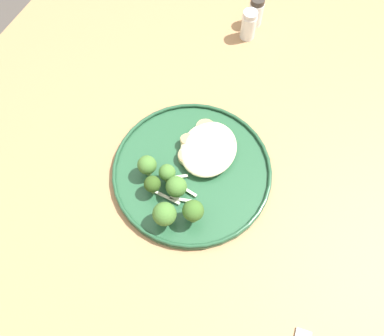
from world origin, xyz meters
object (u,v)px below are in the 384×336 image
object	(u,v)px
broccoli_floret_center_pile	(147,165)
salt_shaker	(248,25)
seared_scallop_front_small	(214,138)
seared_scallop_large_seared	(205,128)
broccoli_floret_near_rim	(165,214)
seared_scallop_center_golden	(228,143)
dinner_plate	(192,171)
broccoli_floret_rear_charred	(193,211)
seared_scallop_right_edge	(189,142)
pepper_shaker	(255,11)
seared_scallop_left_edge	(209,150)
broccoli_floret_front_edge	(176,187)
broccoli_floret_left_leaning	(152,184)
seared_scallop_tiny_bay	(188,156)
broccoli_floret_split_head	(169,174)

from	to	relation	value
broccoli_floret_center_pile	salt_shaker	size ratio (longest dim) A/B	0.75
seared_scallop_front_small	seared_scallop_large_seared	bearing A→B (deg)	60.66
broccoli_floret_near_rim	seared_scallop_center_golden	bearing A→B (deg)	-12.50
dinner_plate	salt_shaker	xyz separation A→B (m)	(0.36, 0.03, 0.02)
broccoli_floret_center_pile	broccoli_floret_rear_charred	bearing A→B (deg)	-112.55
seared_scallop_center_golden	seared_scallop_right_edge	size ratio (longest dim) A/B	0.98
broccoli_floret_near_rim	pepper_shaker	bearing A→B (deg)	3.76
dinner_plate	seared_scallop_right_edge	distance (m)	0.05
seared_scallop_center_golden	broccoli_floret_center_pile	xyz separation A→B (m)	(-0.11, 0.11, 0.02)
seared_scallop_left_edge	salt_shaker	bearing A→B (deg)	8.35
broccoli_floret_rear_charred	broccoli_floret_center_pile	size ratio (longest dim) A/B	1.16
seared_scallop_left_edge	broccoli_floret_near_rim	bearing A→B (deg)	175.43
broccoli_floret_near_rim	seared_scallop_left_edge	bearing A→B (deg)	-4.57
dinner_plate	seared_scallop_left_edge	xyz separation A→B (m)	(0.05, -0.01, 0.01)
broccoli_floret_front_edge	seared_scallop_front_small	bearing A→B (deg)	-7.10
seared_scallop_front_small	broccoli_floret_near_rim	world-z (taller)	broccoli_floret_near_rim
broccoli_floret_front_edge	salt_shaker	distance (m)	0.41
broccoli_floret_left_leaning	salt_shaker	world-z (taller)	salt_shaker
salt_shaker	seared_scallop_front_small	bearing A→B (deg)	-171.23
seared_scallop_tiny_bay	seared_scallop_left_edge	bearing A→B (deg)	-46.37
dinner_plate	broccoli_floret_rear_charred	xyz separation A→B (m)	(-0.08, -0.04, 0.04)
seared_scallop_left_edge	broccoli_floret_left_leaning	world-z (taller)	broccoli_floret_left_leaning
seared_scallop_left_edge	broccoli_floret_near_rim	world-z (taller)	broccoli_floret_near_rim
broccoli_floret_left_leaning	broccoli_floret_rear_charred	size ratio (longest dim) A/B	0.77
seared_scallop_front_small	seared_scallop_tiny_bay	bearing A→B (deg)	153.67
seared_scallop_left_edge	broccoli_floret_near_rim	size ratio (longest dim) A/B	0.57
seared_scallop_tiny_bay	broccoli_floret_split_head	world-z (taller)	broccoli_floret_split_head
seared_scallop_center_golden	salt_shaker	size ratio (longest dim) A/B	0.38
dinner_plate	seared_scallop_right_edge	xyz separation A→B (m)	(0.05, 0.03, 0.01)
seared_scallop_left_edge	broccoli_floret_front_edge	size ratio (longest dim) A/B	0.68
pepper_shaker	broccoli_floret_left_leaning	bearing A→B (deg)	178.62
seared_scallop_center_golden	broccoli_floret_rear_charred	xyz separation A→B (m)	(-0.16, -0.00, 0.03)
seared_scallop_center_golden	broccoli_floret_front_edge	size ratio (longest dim) A/B	0.53
broccoli_floret_left_leaning	pepper_shaker	xyz separation A→B (m)	(0.47, -0.01, -0.01)
broccoli_floret_center_pile	salt_shaker	bearing A→B (deg)	-5.14
broccoli_floret_front_edge	broccoli_floret_center_pile	bearing A→B (deg)	77.13
broccoli_floret_rear_charred	salt_shaker	distance (m)	0.45
broccoli_floret_center_pile	pepper_shaker	bearing A→B (deg)	-4.62
seared_scallop_front_small	broccoli_floret_center_pile	size ratio (longest dim) A/B	0.68
seared_scallop_front_small	broccoli_floret_rear_charred	size ratio (longest dim) A/B	0.59
seared_scallop_front_small	salt_shaker	bearing A→B (deg)	8.77
seared_scallop_large_seared	broccoli_floret_front_edge	distance (m)	0.14
seared_scallop_tiny_bay	pepper_shaker	bearing A→B (deg)	2.47
seared_scallop_center_golden	broccoli_floret_rear_charred	size ratio (longest dim) A/B	0.44
dinner_plate	salt_shaker	size ratio (longest dim) A/B	4.33
broccoli_floret_left_leaning	pepper_shaker	distance (m)	0.47
seared_scallop_left_edge	seared_scallop_tiny_bay	bearing A→B (deg)	133.63
dinner_plate	broccoli_floret_front_edge	size ratio (longest dim) A/B	6.05
seared_scallop_front_small	broccoli_floret_near_rim	distance (m)	0.18
seared_scallop_tiny_bay	broccoli_floret_left_leaning	size ratio (longest dim) A/B	0.80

